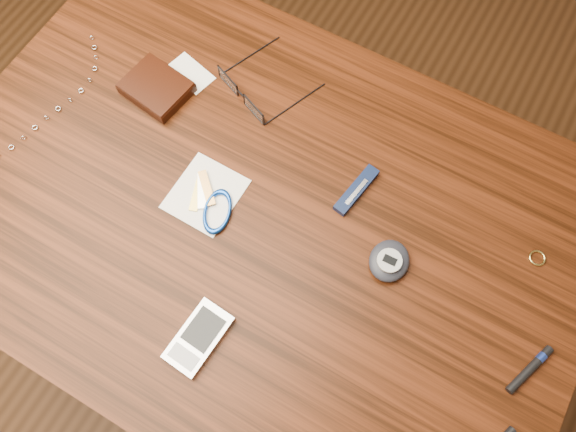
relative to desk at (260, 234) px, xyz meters
name	(u,v)px	position (x,y,z in m)	size (l,w,h in m)	color
ground	(271,315)	(0.00, 0.00, -0.65)	(3.80, 3.80, 0.00)	#472814
desk	(260,234)	(0.00, 0.00, 0.00)	(1.00, 0.70, 0.75)	#3B1709
wallet_and_card	(157,87)	(-0.25, 0.10, 0.11)	(0.13, 0.14, 0.02)	black
eyeglasses	(245,93)	(-0.12, 0.16, 0.11)	(0.16, 0.16, 0.03)	black
gold_ring	(537,258)	(0.39, 0.14, 0.10)	(0.03, 0.03, 0.00)	tan
pda_phone	(199,338)	(0.03, -0.20, 0.11)	(0.06, 0.10, 0.01)	#B6B6BB
pedometer	(389,261)	(0.21, 0.02, 0.11)	(0.06, 0.07, 0.03)	#21222C
notepad_keys	(212,203)	(-0.07, -0.02, 0.11)	(0.12, 0.11, 0.01)	white
pocket_knife	(356,190)	(0.11, 0.10, 0.11)	(0.03, 0.09, 0.01)	#0B1B37
black_blue_pen	(531,368)	(0.44, -0.02, 0.11)	(0.04, 0.08, 0.01)	black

